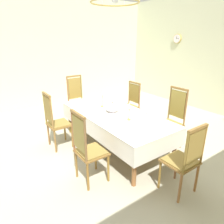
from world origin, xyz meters
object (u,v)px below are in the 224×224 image
object	(u,v)px
chair_north_b	(172,118)
mounted_clock	(177,39)
soup_tureen	(112,107)
chair_head_east	(184,159)
chair_south_a	(55,120)
candlestick_west	(102,101)
chair_south_b	(87,147)
spoon_secondary	(102,121)
candlestick_east	(129,114)
spoon_primary	(146,114)
dining_table	(114,116)
chair_head_west	(77,99)
chair_north_a	(130,104)
bowl_near_left	(141,112)
bowl_near_right	(97,119)
chandelier	(115,2)

from	to	relation	value
chair_north_b	mounted_clock	size ratio (longest dim) A/B	4.18
soup_tureen	chair_head_east	bearing A→B (deg)	0.00
chair_south_a	soup_tureen	bearing A→B (deg)	58.56
soup_tureen	candlestick_west	xyz separation A→B (m)	(-0.38, 0.00, 0.04)
chair_north_b	chair_south_b	bearing A→B (deg)	90.00
candlestick_west	spoon_secondary	bearing A→B (deg)	-32.79
candlestick_east	spoon_primary	distance (m)	0.48
chair_south_b	spoon_secondary	size ratio (longest dim) A/B	6.66
soup_tureen	mounted_clock	distance (m)	4.02
chair_head_east	spoon_secondary	world-z (taller)	chair_head_east
chair_north_b	chair_head_east	xyz separation A→B (m)	(1.00, -0.97, -0.04)
dining_table	candlestick_east	xyz separation A→B (m)	(0.44, -0.00, 0.20)
chair_head_west	spoon_primary	bearing A→B (deg)	102.71
chair_north_a	bowl_near_left	size ratio (longest dim) A/B	6.94
spoon_secondary	spoon_primary	bearing A→B (deg)	88.63
dining_table	candlestick_east	size ratio (longest dim) A/B	7.79
chair_south_b	chair_head_west	bearing A→B (deg)	157.10
dining_table	soup_tureen	world-z (taller)	soup_tureen
mounted_clock	bowl_near_right	bearing A→B (deg)	-69.00
chair_north_a	mounted_clock	distance (m)	3.11
chair_head_west	bowl_near_left	world-z (taller)	chair_head_west
chair_north_b	spoon_primary	size ratio (longest dim) A/B	6.89
soup_tureen	candlestick_west	world-z (taller)	candlestick_west
dining_table	bowl_near_left	xyz separation A→B (m)	(0.29, 0.44, 0.09)
chair_south_b	candlestick_east	bearing A→B (deg)	101.72
chair_north_a	bowl_near_right	bearing A→B (deg)	118.03
soup_tureen	candlestick_east	size ratio (longest dim) A/B	0.83
chair_head_west	candlestick_west	distance (m)	1.24
chair_south_a	chair_south_b	distance (m)	1.30
chair_south_a	mounted_clock	world-z (taller)	mounted_clock
spoon_primary	chandelier	bearing A→B (deg)	-134.83
candlestick_east	spoon_primary	xyz separation A→B (m)	(-0.05, 0.46, -0.12)
chair_north_a	soup_tureen	world-z (taller)	chair_north_a
chair_south_b	bowl_near_right	world-z (taller)	chair_south_b
chair_north_b	candlestick_east	bearing A→B (deg)	78.31
chair_north_a	spoon_primary	bearing A→B (deg)	154.52
spoon_primary	candlestick_west	bearing A→B (deg)	-155.34
chair_north_a	chair_head_east	bearing A→B (deg)	157.26
bowl_near_left	soup_tureen	bearing A→B (deg)	-129.23
chair_head_east	candlestick_west	distance (m)	2.11
bowl_near_left	bowl_near_right	bearing A→B (deg)	-102.42
mounted_clock	chandelier	world-z (taller)	chandelier
chair_north_b	spoon_secondary	bearing A→B (deg)	72.91
dining_table	mounted_clock	distance (m)	4.10
chair_south_a	candlestick_east	size ratio (longest dim) A/B	3.64
bowl_near_left	mounted_clock	world-z (taller)	mounted_clock
soup_tureen	mounted_clock	world-z (taller)	mounted_clock
bowl_near_right	chandelier	world-z (taller)	chandelier
candlestick_west	bowl_near_left	xyz separation A→B (m)	(0.73, 0.44, -0.12)
soup_tureen	chandelier	bearing A→B (deg)	0.00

